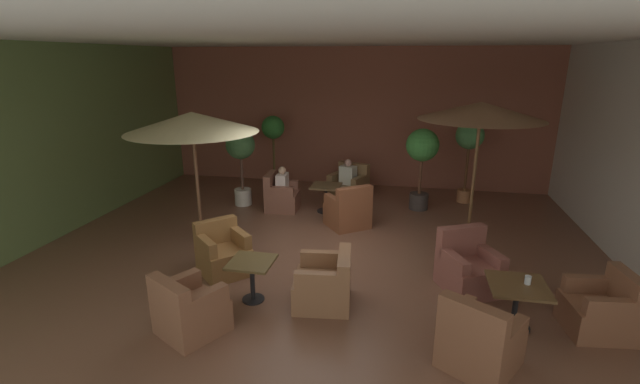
{
  "coord_description": "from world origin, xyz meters",
  "views": [
    {
      "loc": [
        1.5,
        -6.85,
        3.37
      ],
      "look_at": [
        0.0,
        0.49,
        1.07
      ],
      "focal_mm": 24.66,
      "sensor_mm": 36.0,
      "label": 1
    }
  ],
  "objects_px": {
    "armchair_front_left_east": "(468,268)",
    "cafe_table_front_right": "(326,193)",
    "armchair_front_left_south": "(479,342)",
    "potted_tree_mid_right": "(422,154)",
    "iced_drink_cup": "(528,280)",
    "cafe_table_mid_center": "(252,270)",
    "armchair_mid_center_north": "(189,311)",
    "patio_umbrella_center_beige": "(192,123)",
    "armchair_mid_center_east": "(325,285)",
    "potted_tree_right_corner": "(273,138)",
    "armchair_front_right_north": "(348,211)",
    "patron_by_window": "(282,182)",
    "armchair_front_left_north": "(601,310)",
    "cafe_table_front_left": "(517,296)",
    "armchair_front_right_south": "(281,196)",
    "patio_umbrella_tall_red": "(481,112)",
    "armchair_front_right_east": "(349,187)",
    "armchair_mid_center_south": "(223,254)",
    "potted_tree_left_corner": "(241,154)",
    "potted_tree_mid_left": "(469,142)",
    "patron_blue_shirt": "(348,174)"
  },
  "relations": [
    {
      "from": "patron_by_window",
      "to": "iced_drink_cup",
      "type": "bearing_deg",
      "value": -41.44
    },
    {
      "from": "cafe_table_front_left",
      "to": "armchair_front_left_east",
      "type": "distance_m",
      "value": 1.07
    },
    {
      "from": "iced_drink_cup",
      "to": "patron_blue_shirt",
      "type": "bearing_deg",
      "value": 121.64
    },
    {
      "from": "cafe_table_front_right",
      "to": "armchair_front_right_east",
      "type": "bearing_deg",
      "value": 68.72
    },
    {
      "from": "cafe_table_front_right",
      "to": "armchair_mid_center_north",
      "type": "bearing_deg",
      "value": -99.58
    },
    {
      "from": "patio_umbrella_center_beige",
      "to": "potted_tree_mid_right",
      "type": "relative_size",
      "value": 1.31
    },
    {
      "from": "armchair_front_right_south",
      "to": "armchair_mid_center_east",
      "type": "relative_size",
      "value": 0.98
    },
    {
      "from": "armchair_front_right_east",
      "to": "patio_umbrella_tall_red",
      "type": "xyz_separation_m",
      "value": [
        2.64,
        -1.79,
        2.1
      ]
    },
    {
      "from": "armchair_front_left_south",
      "to": "potted_tree_right_corner",
      "type": "bearing_deg",
      "value": 124.62
    },
    {
      "from": "armchair_mid_center_north",
      "to": "cafe_table_front_right",
      "type": "bearing_deg",
      "value": 80.42
    },
    {
      "from": "armchair_front_left_east",
      "to": "cafe_table_front_right",
      "type": "height_order",
      "value": "armchair_front_left_east"
    },
    {
      "from": "armchair_front_left_east",
      "to": "patio_umbrella_center_beige",
      "type": "xyz_separation_m",
      "value": [
        -4.85,
        0.99,
        1.92
      ]
    },
    {
      "from": "armchair_front_right_south",
      "to": "armchair_mid_center_south",
      "type": "distance_m",
      "value": 3.2
    },
    {
      "from": "patio_umbrella_tall_red",
      "to": "iced_drink_cup",
      "type": "xyz_separation_m",
      "value": [
        0.32,
        -3.09,
        -1.75
      ]
    },
    {
      "from": "cafe_table_front_left",
      "to": "armchair_mid_center_north",
      "type": "height_order",
      "value": "armchair_mid_center_north"
    },
    {
      "from": "armchair_front_right_north",
      "to": "potted_tree_right_corner",
      "type": "relative_size",
      "value": 0.54
    },
    {
      "from": "armchair_mid_center_south",
      "to": "potted_tree_mid_right",
      "type": "relative_size",
      "value": 0.54
    },
    {
      "from": "patio_umbrella_tall_red",
      "to": "potted_tree_mid_right",
      "type": "xyz_separation_m",
      "value": [
        -0.95,
        1.42,
        -1.12
      ]
    },
    {
      "from": "potted_tree_left_corner",
      "to": "patron_by_window",
      "type": "distance_m",
      "value": 1.19
    },
    {
      "from": "armchair_front_left_south",
      "to": "cafe_table_front_left",
      "type": "bearing_deg",
      "value": 57.89
    },
    {
      "from": "armchair_front_right_east",
      "to": "armchair_mid_center_north",
      "type": "distance_m",
      "value": 5.99
    },
    {
      "from": "armchair_mid_center_east",
      "to": "patio_umbrella_tall_red",
      "type": "bearing_deg",
      "value": 53.01
    },
    {
      "from": "iced_drink_cup",
      "to": "potted_tree_left_corner",
      "type": "bearing_deg",
      "value": 143.4
    },
    {
      "from": "patron_by_window",
      "to": "armchair_front_left_north",
      "type": "bearing_deg",
      "value": -35.43
    },
    {
      "from": "armchair_front_right_north",
      "to": "patio_umbrella_center_beige",
      "type": "height_order",
      "value": "patio_umbrella_center_beige"
    },
    {
      "from": "cafe_table_front_left",
      "to": "cafe_table_mid_center",
      "type": "relative_size",
      "value": 1.16
    },
    {
      "from": "armchair_front_right_south",
      "to": "potted_tree_mid_left",
      "type": "relative_size",
      "value": 0.44
    },
    {
      "from": "armchair_front_left_north",
      "to": "armchair_mid_center_south",
      "type": "bearing_deg",
      "value": 174.08
    },
    {
      "from": "cafe_table_front_left",
      "to": "armchair_front_right_east",
      "type": "bearing_deg",
      "value": 120.06
    },
    {
      "from": "armchair_front_left_east",
      "to": "armchair_front_right_north",
      "type": "xyz_separation_m",
      "value": [
        -2.13,
        2.15,
        0.01
      ]
    },
    {
      "from": "armchair_front_right_north",
      "to": "armchair_mid_center_east",
      "type": "distance_m",
      "value": 3.02
    },
    {
      "from": "patio_umbrella_center_beige",
      "to": "potted_tree_left_corner",
      "type": "relative_size",
      "value": 1.36
    },
    {
      "from": "armchair_front_left_east",
      "to": "armchair_front_right_south",
      "type": "relative_size",
      "value": 1.23
    },
    {
      "from": "armchair_front_left_south",
      "to": "cafe_table_front_right",
      "type": "xyz_separation_m",
      "value": [
        -2.67,
        4.84,
        0.12
      ]
    },
    {
      "from": "potted_tree_mid_right",
      "to": "iced_drink_cup",
      "type": "xyz_separation_m",
      "value": [
        1.27,
        -4.51,
        -0.63
      ]
    },
    {
      "from": "armchair_mid_center_east",
      "to": "iced_drink_cup",
      "type": "xyz_separation_m",
      "value": [
        2.62,
        -0.04,
        0.38
      ]
    },
    {
      "from": "armchair_front_left_east",
      "to": "potted_tree_left_corner",
      "type": "bearing_deg",
      "value": 147.25
    },
    {
      "from": "armchair_front_left_north",
      "to": "armchair_front_right_east",
      "type": "distance_m",
      "value": 6.18
    },
    {
      "from": "armchair_front_left_north",
      "to": "armchair_front_right_south",
      "type": "relative_size",
      "value": 0.97
    },
    {
      "from": "armchair_mid_center_east",
      "to": "armchair_mid_center_north",
      "type": "bearing_deg",
      "value": -146.39
    },
    {
      "from": "patio_umbrella_center_beige",
      "to": "armchair_front_right_east",
      "type": "bearing_deg",
      "value": 50.42
    },
    {
      "from": "potted_tree_left_corner",
      "to": "potted_tree_mid_left",
      "type": "xyz_separation_m",
      "value": [
        5.19,
        1.27,
        0.24
      ]
    },
    {
      "from": "cafe_table_front_right",
      "to": "potted_tree_mid_left",
      "type": "bearing_deg",
      "value": 23.29
    },
    {
      "from": "cafe_table_mid_center",
      "to": "armchair_mid_center_north",
      "type": "relative_size",
      "value": 0.62
    },
    {
      "from": "armchair_mid_center_north",
      "to": "armchair_mid_center_south",
      "type": "distance_m",
      "value": 1.64
    },
    {
      "from": "armchair_front_right_north",
      "to": "cafe_table_mid_center",
      "type": "bearing_deg",
      "value": -106.71
    },
    {
      "from": "armchair_mid_center_east",
      "to": "potted_tree_right_corner",
      "type": "distance_m",
      "value": 5.9
    },
    {
      "from": "armchair_mid_center_north",
      "to": "potted_tree_left_corner",
      "type": "distance_m",
      "value": 5.21
    },
    {
      "from": "armchair_front_left_south",
      "to": "cafe_table_mid_center",
      "type": "relative_size",
      "value": 1.69
    },
    {
      "from": "armchair_front_right_east",
      "to": "iced_drink_cup",
      "type": "xyz_separation_m",
      "value": [
        2.96,
        -4.88,
        0.36
      ]
    }
  ]
}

